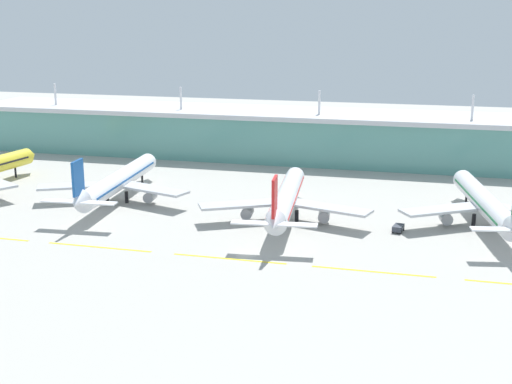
{
  "coord_description": "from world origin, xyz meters",
  "views": [
    {
      "loc": [
        41.59,
        -152.48,
        56.96
      ],
      "look_at": [
        -5.87,
        33.34,
        7.0
      ],
      "focal_mm": 48.39,
      "sensor_mm": 36.0,
      "label": 1
    }
  ],
  "objects": [
    {
      "name": "ground_plane",
      "position": [
        0.0,
        0.0,
        0.0
      ],
      "size": [
        600.0,
        600.0,
        0.0
      ],
      "primitive_type": "plane",
      "color": "#A8A59E"
    },
    {
      "name": "terminal_building",
      "position": [
        -0.0,
        113.5,
        9.86
      ],
      "size": [
        288.0,
        34.0,
        28.32
      ],
      "color": "#5B9E93",
      "rests_on": "ground"
    },
    {
      "name": "airliner_near_middle",
      "position": [
        -51.23,
        37.74,
        6.45
      ],
      "size": [
        48.67,
        65.6,
        18.9
      ],
      "color": "white",
      "rests_on": "ground"
    },
    {
      "name": "airliner_center",
      "position": [
        3.64,
        30.18,
        6.45
      ],
      "size": [
        48.55,
        63.19,
        18.9
      ],
      "color": "white",
      "rests_on": "ground"
    },
    {
      "name": "airliner_far_middle",
      "position": [
        57.6,
        39.48,
        6.45
      ],
      "size": [
        47.95,
        62.97,
        18.9
      ],
      "color": "silver",
      "rests_on": "ground"
    },
    {
      "name": "taxiway_stripe_mid_west",
      "position": [
        -37.0,
        -3.69,
        0.02
      ],
      "size": [
        28.0,
        0.7,
        0.04
      ],
      "primitive_type": "cube",
      "color": "yellow",
      "rests_on": "ground"
    },
    {
      "name": "taxiway_stripe_centre",
      "position": [
        -3.0,
        -3.69,
        0.02
      ],
      "size": [
        28.0,
        0.7,
        0.04
      ],
      "primitive_type": "cube",
      "color": "yellow",
      "rests_on": "ground"
    },
    {
      "name": "taxiway_stripe_mid_east",
      "position": [
        31.0,
        -3.69,
        0.02
      ],
      "size": [
        28.0,
        0.7,
        0.04
      ],
      "primitive_type": "cube",
      "color": "yellow",
      "rests_on": "ground"
    },
    {
      "name": "pushback_tug",
      "position": [
        34.94,
        27.68,
        1.1
      ],
      "size": [
        3.21,
        4.77,
        1.85
      ],
      "color": "#333842",
      "rests_on": "ground"
    }
  ]
}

